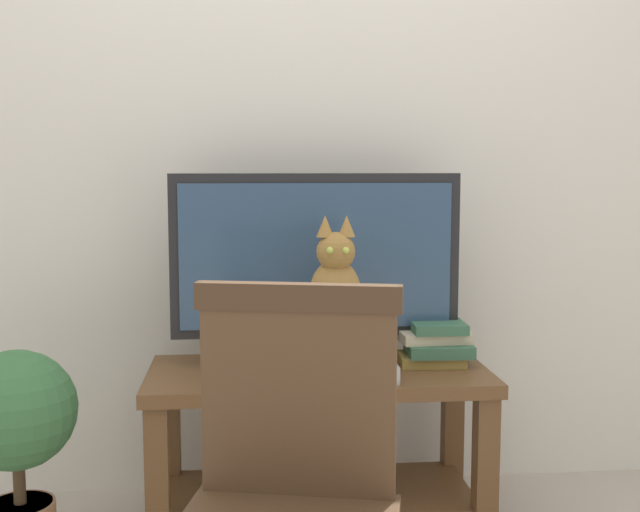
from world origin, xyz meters
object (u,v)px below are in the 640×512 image
Objects in this scene: tv_stand at (319,420)px; cat at (335,305)px; wooden_chair at (289,481)px; potted_plant at (17,430)px; tv at (316,262)px; book_stack at (436,344)px; media_box at (334,367)px.

tv_stand is 0.41m from cat.
tv_stand is at bearing 81.04° from wooden_chair.
tv is at bearing 16.98° from potted_plant.
cat is 0.41m from book_stack.
tv_stand is 0.97m from wooden_chair.
tv_stand is at bearing 114.52° from cat.
media_box is 1.51× the size of book_stack.
tv reaches higher than tv_stand.
cat reaches higher than media_box.
cat is at bearing -159.72° from book_stack.
tv is 0.23m from cat.
media_box is at bearing -161.79° from book_stack.
wooden_chair is 1.08m from potted_plant.
potted_plant reaches higher than media_box.
wooden_chair is (-0.19, -0.85, -0.22)m from cat.
media_box is 0.20m from cat.
cat reaches higher than wooden_chair.
potted_plant is at bearing -170.51° from book_stack.
tv_stand is 0.47m from book_stack.
potted_plant reaches higher than tv_stand.
potted_plant is (-0.96, -0.10, -0.14)m from media_box.
wooden_chair reaches higher than book_stack.
tv reaches higher than potted_plant.
tv reaches higher than wooden_chair.
tv is (0.00, 0.10, 0.51)m from tv_stand.
tv_stand is at bearing 11.26° from potted_plant.
book_stack is at bearing 20.28° from cat.
potted_plant is at bearing -174.76° from cat.
wooden_chair is 1.44× the size of potted_plant.
tv is 0.36m from media_box.
tv_stand is 2.42× the size of cat.
tv_stand is at bearing -174.64° from book_stack.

